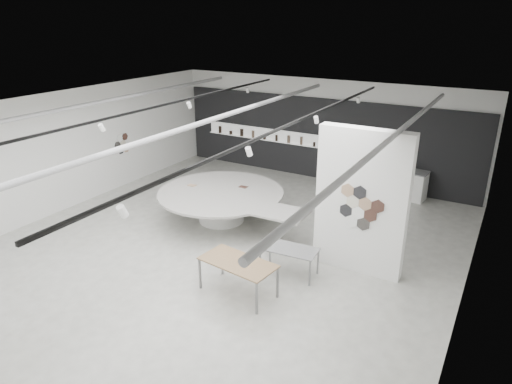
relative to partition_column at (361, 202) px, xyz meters
The scene contains 7 objects.
room 3.74m from the partition_column, 164.48° to the right, with size 12.02×14.02×3.82m.
back_wall_display 6.94m from the partition_column, 121.10° to the left, with size 11.80×0.27×3.10m.
partition_column is the anchor object (origin of this frame).
display_island 4.67m from the partition_column, behind, with size 5.00×3.96×0.98m.
sample_table_wood 3.28m from the partition_column, 129.60° to the right, with size 1.83×1.08×0.81m.
sample_table_stone 2.07m from the partition_column, 141.51° to the right, with size 1.41×0.78×0.70m.
kitchen_counter 5.68m from the partition_column, 92.75° to the left, with size 1.85×0.90×1.40m.
Camera 1 is at (6.34, -8.94, 5.97)m, focal length 32.00 mm.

